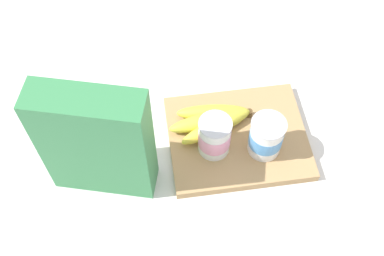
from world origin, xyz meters
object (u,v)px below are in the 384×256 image
(banana_bunch, at_px, (213,120))
(cutting_board, at_px, (237,138))
(cereal_box, at_px, (97,143))
(yogurt_cup_back, at_px, (214,136))
(yogurt_cup_front, at_px, (266,137))

(banana_bunch, bearing_deg, cutting_board, 144.01)
(cereal_box, relative_size, yogurt_cup_back, 2.99)
(cereal_box, height_order, banana_bunch, cereal_box)
(cereal_box, height_order, yogurt_cup_front, cereal_box)
(yogurt_cup_back, xyz_separation_m, banana_bunch, (-0.01, -0.06, -0.03))
(cutting_board, height_order, yogurt_cup_front, yogurt_cup_front)
(yogurt_cup_front, relative_size, banana_bunch, 0.50)
(yogurt_cup_front, relative_size, yogurt_cup_back, 1.00)
(yogurt_cup_front, distance_m, banana_bunch, 0.13)
(yogurt_cup_back, bearing_deg, cutting_board, -156.82)
(cereal_box, bearing_deg, cutting_board, -153.60)
(yogurt_cup_front, height_order, yogurt_cup_back, same)
(cereal_box, bearing_deg, yogurt_cup_back, -156.97)
(cereal_box, distance_m, yogurt_cup_front, 0.34)
(cereal_box, height_order, yogurt_cup_back, cereal_box)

